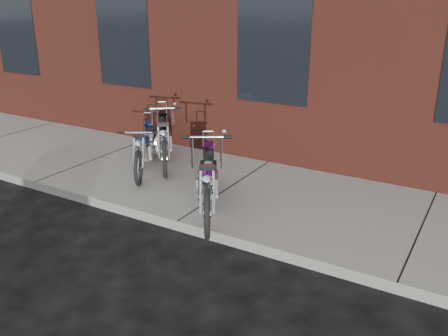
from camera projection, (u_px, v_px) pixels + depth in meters
The scene contains 5 objects.
ground at pixel (177, 231), 6.73m from camera, with size 120.00×120.00×0.00m, color black.
sidewalk at pixel (230, 191), 7.92m from camera, with size 22.00×3.00×0.15m, color gray.
chopper_purple at pixel (208, 183), 6.92m from camera, with size 1.32×2.05×1.31m.
chopper_blue at pixel (145, 149), 8.61m from camera, with size 1.18×1.84×0.91m.
chopper_third at pixel (164, 140), 9.02m from camera, with size 1.53×1.90×1.19m.
Camera 1 is at (3.64, -4.85, 3.13)m, focal length 38.00 mm.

